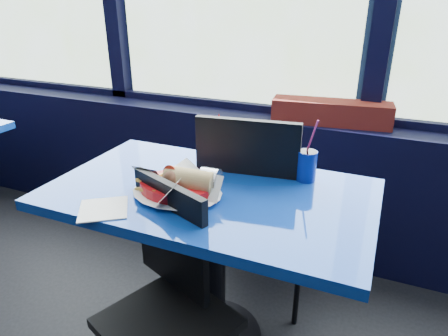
% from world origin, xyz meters
% --- Properties ---
extents(window_sill, '(5.00, 0.26, 0.80)m').
position_xyz_m(window_sill, '(0.00, 2.87, 0.40)').
color(window_sill, black).
rests_on(window_sill, ground).
extents(near_table, '(1.20, 0.70, 0.75)m').
position_xyz_m(near_table, '(0.30, 2.00, 0.57)').
color(near_table, black).
rests_on(near_table, ground).
extents(chair_near_front, '(0.50, 0.50, 0.84)m').
position_xyz_m(chair_near_front, '(0.27, 1.72, 0.48)').
color(chair_near_front, black).
rests_on(chair_near_front, ground).
extents(chair_near_back, '(0.50, 0.50, 0.98)m').
position_xyz_m(chair_near_back, '(0.39, 2.32, 0.56)').
color(chair_near_back, black).
rests_on(chair_near_back, ground).
extents(planter_box, '(0.61, 0.22, 0.12)m').
position_xyz_m(planter_box, '(0.60, 2.85, 0.86)').
color(planter_box, maroon).
rests_on(planter_box, window_sill).
extents(food_basket, '(0.36, 0.36, 0.11)m').
position_xyz_m(food_basket, '(0.22, 1.91, 0.79)').
color(food_basket, '#B80C10').
rests_on(food_basket, near_table).
extents(ketchup_bottle, '(0.06, 0.06, 0.23)m').
position_xyz_m(ketchup_bottle, '(0.24, 2.22, 0.85)').
color(ketchup_bottle, '#B80C10').
rests_on(ketchup_bottle, near_table).
extents(soda_cup, '(0.08, 0.08, 0.25)m').
position_xyz_m(soda_cup, '(0.61, 2.22, 0.81)').
color(soda_cup, navy).
rests_on(soda_cup, near_table).
extents(napkin, '(0.22, 0.22, 0.00)m').
position_xyz_m(napkin, '(0.03, 1.72, 0.75)').
color(napkin, white).
rests_on(napkin, near_table).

